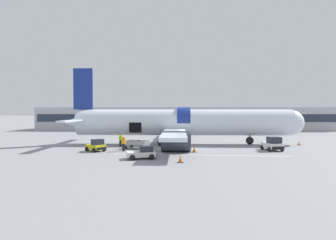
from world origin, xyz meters
TOP-DOWN VIEW (x-y plane):
  - ground_plane at (0.00, 0.00)m, footprint 500.00×500.00m
  - apron_marking_line at (0.91, -5.91)m, footprint 19.57×1.33m
  - terminal_strip at (0.00, 37.82)m, footprint 71.77×11.34m
  - airplane at (-1.11, 4.62)m, footprint 34.23×30.99m
  - baggage_tug_lead at (-4.95, -8.55)m, footprint 3.18×2.49m
  - baggage_tug_mid at (-11.07, -3.29)m, footprint 2.65×2.56m
  - baggage_tug_rear at (9.97, -1.83)m, footprint 2.41×3.18m
  - baggage_cart_loading at (-6.68, -0.70)m, footprint 4.04×2.67m
  - ground_crew_loader_a at (-7.86, -3.08)m, footprint 0.59×0.59m
  - ground_crew_loader_b at (-2.63, 0.58)m, footprint 0.42×0.61m
  - ground_crew_driver at (-9.11, 1.41)m, footprint 0.47×0.64m
  - suitcase_on_tarmac_upright at (-4.71, -2.33)m, footprint 0.59×0.40m
  - safety_cone_nose at (15.44, 4.08)m, footprint 0.47×0.47m
  - safety_cone_engine_left at (-1.17, -10.61)m, footprint 0.54×0.54m
  - safety_cone_wingtip at (0.47, -3.61)m, footprint 0.55×0.55m

SIDE VIEW (x-z plane):
  - ground_plane at x=0.00m, z-range 0.00..0.00m
  - apron_marking_line at x=0.91m, z-range 0.00..0.01m
  - safety_cone_nose at x=15.44m, z-range -0.02..0.55m
  - suitcase_on_tarmac_upright at x=-4.71m, z-range -0.05..0.60m
  - safety_cone_wingtip at x=0.47m, z-range -0.02..0.68m
  - safety_cone_engine_left at x=-1.17m, z-range -0.02..0.71m
  - baggage_cart_loading at x=-6.68m, z-range -0.01..1.09m
  - baggage_tug_lead at x=-4.95m, z-range -0.07..1.23m
  - baggage_tug_mid at x=-11.07m, z-range -0.12..1.34m
  - baggage_tug_rear at x=9.97m, z-range -0.12..1.56m
  - ground_crew_loader_b at x=-2.63m, z-range 0.05..1.81m
  - ground_crew_loader_a at x=-7.86m, z-range 0.05..1.87m
  - ground_crew_driver at x=-9.11m, z-range 0.05..1.90m
  - terminal_strip at x=0.00m, z-range 0.00..5.58m
  - airplane at x=-1.11m, z-range -2.46..8.42m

